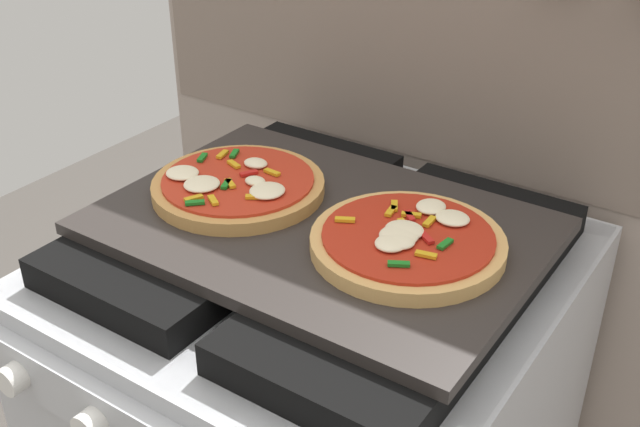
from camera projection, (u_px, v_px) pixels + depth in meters
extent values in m
cube|color=gray|center=(434.00, 210.00, 1.27)|extent=(1.10, 0.03, 1.55)
cube|color=black|center=(320.00, 262.00, 0.99)|extent=(0.59, 0.59, 0.01)
cube|color=black|center=(235.00, 214.00, 1.05)|extent=(0.24, 0.51, 0.04)
cube|color=black|center=(418.00, 280.00, 0.91)|extent=(0.24, 0.51, 0.04)
cylinder|color=silver|center=(12.00, 379.00, 0.88)|extent=(0.04, 0.02, 0.04)
cylinder|color=silver|center=(90.00, 426.00, 0.82)|extent=(0.04, 0.02, 0.04)
cube|color=#2D2826|center=(320.00, 226.00, 0.97)|extent=(0.54, 0.38, 0.02)
cylinder|color=#C18947|center=(237.00, 188.00, 1.02)|extent=(0.23, 0.23, 0.02)
cylinder|color=#B72D19|center=(236.00, 180.00, 1.01)|extent=(0.20, 0.20, 0.00)
ellipsoid|color=beige|center=(267.00, 191.00, 0.98)|extent=(0.04, 0.05, 0.01)
ellipsoid|color=beige|center=(182.00, 173.00, 1.02)|extent=(0.04, 0.04, 0.01)
ellipsoid|color=beige|center=(255.00, 181.00, 1.00)|extent=(0.03, 0.02, 0.01)
ellipsoid|color=beige|center=(202.00, 184.00, 0.99)|extent=(0.05, 0.05, 0.01)
ellipsoid|color=beige|center=(256.00, 163.00, 1.05)|extent=(0.03, 0.03, 0.01)
cube|color=gold|center=(272.00, 172.00, 1.02)|extent=(0.02, 0.01, 0.00)
cube|color=gold|center=(222.00, 154.00, 1.07)|extent=(0.01, 0.03, 0.00)
cube|color=gold|center=(194.00, 198.00, 0.96)|extent=(0.02, 0.03, 0.00)
cube|color=#19721E|center=(195.00, 203.00, 0.95)|extent=(0.02, 0.02, 0.00)
cube|color=gold|center=(213.00, 200.00, 0.96)|extent=(0.02, 0.02, 0.00)
cube|color=gold|center=(234.00, 164.00, 1.05)|extent=(0.03, 0.02, 0.00)
cube|color=gold|center=(255.00, 197.00, 0.96)|extent=(0.02, 0.02, 0.00)
cube|color=#19721E|center=(226.00, 184.00, 0.99)|extent=(0.02, 0.03, 0.00)
cube|color=#19721E|center=(234.00, 154.00, 1.07)|extent=(0.02, 0.03, 0.00)
cube|color=red|center=(249.00, 173.00, 1.02)|extent=(0.02, 0.02, 0.00)
cube|color=#19721E|center=(202.00, 157.00, 1.06)|extent=(0.02, 0.03, 0.00)
cube|color=gold|center=(230.00, 183.00, 1.00)|extent=(0.02, 0.02, 0.00)
cylinder|color=tan|center=(409.00, 242.00, 0.90)|extent=(0.23, 0.23, 0.02)
cylinder|color=#AD2614|center=(410.00, 234.00, 0.90)|extent=(0.20, 0.20, 0.00)
ellipsoid|color=beige|center=(453.00, 218.00, 0.92)|extent=(0.04, 0.04, 0.01)
ellipsoid|color=beige|center=(431.00, 207.00, 0.94)|extent=(0.04, 0.04, 0.01)
ellipsoid|color=beige|center=(399.00, 235.00, 0.88)|extent=(0.05, 0.05, 0.01)
ellipsoid|color=beige|center=(398.00, 241.00, 0.87)|extent=(0.04, 0.04, 0.01)
ellipsoid|color=beige|center=(391.00, 243.00, 0.87)|extent=(0.04, 0.04, 0.01)
ellipsoid|color=beige|center=(403.00, 231.00, 0.89)|extent=(0.05, 0.04, 0.01)
cube|color=gold|center=(426.00, 255.00, 0.85)|extent=(0.03, 0.01, 0.00)
cube|color=gold|center=(394.00, 206.00, 0.94)|extent=(0.02, 0.02, 0.00)
cube|color=red|center=(428.00, 237.00, 0.88)|extent=(0.02, 0.02, 0.00)
cube|color=gold|center=(404.00, 224.00, 0.91)|extent=(0.02, 0.02, 0.00)
cube|color=gold|center=(411.00, 215.00, 0.92)|extent=(0.03, 0.02, 0.00)
cube|color=gold|center=(345.00, 220.00, 0.91)|extent=(0.02, 0.02, 0.00)
cube|color=#19721E|center=(445.00, 244.00, 0.87)|extent=(0.01, 0.02, 0.00)
cube|color=gold|center=(430.00, 221.00, 0.91)|extent=(0.01, 0.02, 0.00)
cube|color=red|center=(410.00, 216.00, 0.92)|extent=(0.02, 0.02, 0.00)
cube|color=#19721E|center=(399.00, 264.00, 0.83)|extent=(0.02, 0.02, 0.00)
cube|color=gold|center=(391.00, 211.00, 0.93)|extent=(0.01, 0.03, 0.00)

